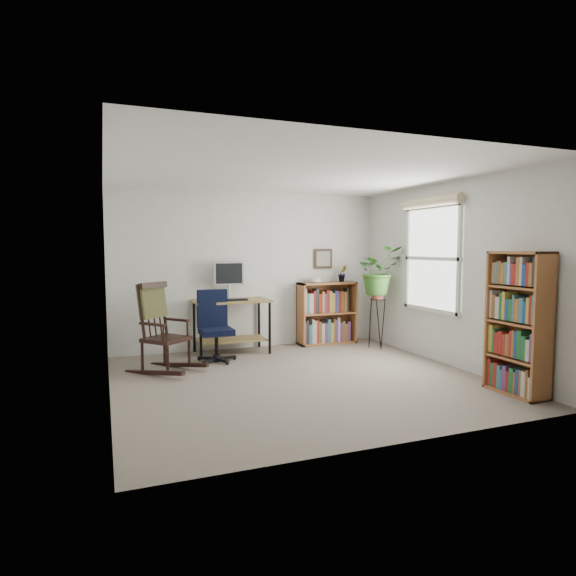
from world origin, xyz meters
name	(u,v)px	position (x,y,z in m)	size (l,w,h in m)	color
floor	(300,380)	(0.00, 0.00, 0.00)	(4.20, 4.00, 0.00)	gray
ceiling	(301,172)	(0.00, 0.00, 2.40)	(4.20, 4.00, 0.00)	silver
wall_back	(251,270)	(0.00, 2.00, 1.20)	(4.20, 0.00, 2.40)	silver
wall_front	(400,293)	(0.00, -2.00, 1.20)	(4.20, 0.00, 2.40)	silver
wall_left	(106,282)	(-2.10, 0.00, 1.20)	(0.00, 4.00, 2.40)	silver
wall_right	(448,274)	(2.10, 0.00, 1.20)	(0.00, 4.00, 2.40)	silver
window	(431,258)	(2.06, 0.30, 1.40)	(0.12, 1.20, 1.50)	silver
desk	(232,326)	(-0.39, 1.70, 0.39)	(1.09, 0.60, 0.79)	olive
monitor	(229,280)	(-0.39, 1.84, 1.07)	(0.46, 0.16, 0.56)	#AEAFB3
keyboard	(233,300)	(-0.39, 1.58, 0.80)	(0.40, 0.15, 0.03)	black
office_chair	(216,326)	(-0.72, 1.24, 0.49)	(0.54, 0.54, 0.99)	black
rocking_chair	(166,327)	(-1.42, 0.94, 0.57)	(0.59, 0.98, 1.14)	black
low_bookshelf	(327,313)	(1.22, 1.82, 0.50)	(0.94, 0.31, 1.00)	#9C5E33
tall_bookshelf	(518,323)	(1.92, -1.33, 0.75)	(0.28, 0.66, 1.51)	#9C5E33
plant_stand	(377,319)	(1.80, 1.24, 0.44)	(0.25, 0.25, 0.89)	black
spider_plant	(378,247)	(1.80, 1.24, 1.56)	(1.69, 1.88, 1.46)	#316423
potted_plant_small	(342,278)	(1.50, 1.83, 1.05)	(0.13, 0.24, 0.11)	#316423
framed_picture	(323,259)	(1.22, 1.97, 1.37)	(0.32, 0.04, 0.32)	black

